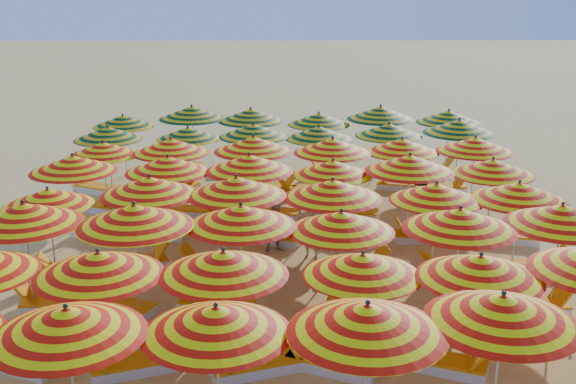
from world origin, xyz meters
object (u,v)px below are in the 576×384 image
object	(u,v)px
umbrella_8	(223,263)
lounger_4	(253,366)
umbrella_40	(389,130)
lounger_12	(531,308)
lounger_36	(331,170)
umbrella_26	(249,163)
lounger_3	(134,364)
umbrella_7	(98,264)
umbrella_21	(333,189)
lounger_9	(216,303)
lounger_31	(301,190)
umbrella_24	(73,164)
lounger_37	(430,169)
lounger_8	(116,305)
umbrella_29	(493,167)
lounger_5	(329,362)
lounger_16	(355,268)
umbrella_3	(367,319)
umbrella_20	(236,186)
lounger_18	(533,266)
umbrella_35	(475,145)
umbrella_19	(149,186)
lounger_17	(452,269)
umbrella_17	(562,215)
lounger_2	(18,361)
lounger_11	(479,315)
umbrella_45	(319,119)
lounger_13	(75,272)
lounger_23	(509,237)
lounger_29	(176,185)
umbrella_28	(410,163)
umbrella_31	(171,146)
umbrella_18	(48,197)
lounger_24	(93,206)
umbrella_38	(254,130)
umbrella_27	(333,168)
umbrella_23	(519,192)
lounger_6	(444,363)
umbrella_47	(449,117)
umbrella_1	(67,322)
lounger_32	(401,185)
umbrella_36	(108,133)
umbrella_37	(188,133)
umbrella_4	(502,309)
lounger_15	(215,266)
umbrella_34	(402,146)
lounger_25	(193,211)
lounger_30	(272,188)
umbrella_41	(459,127)
umbrella_30	(103,149)
umbrella_22	(436,192)
umbrella_10	(480,267)
lounger_35	(238,170)
umbrella_39	(319,133)
lounger_21	(272,237)
lounger_7	(58,303)

from	to	relation	value
umbrella_8	lounger_4	distance (m)	2.12
umbrella_40	lounger_12	bearing A→B (deg)	-78.56
lounger_36	umbrella_26	bearing A→B (deg)	73.84
lounger_3	umbrella_7	bearing A→B (deg)	-19.05
umbrella_21	lounger_12	distance (m)	5.23
lounger_9	lounger_31	xyz separation A→B (m)	(2.11, 8.63, 0.00)
umbrella_24	lounger_37	xyz separation A→B (m)	(11.21, 6.81, -2.07)
lounger_8	umbrella_29	bearing A→B (deg)	-131.94
lounger_5	lounger_16	world-z (taller)	same
umbrella_3	umbrella_20	xyz separation A→B (m)	(-2.37, 6.93, -0.01)
umbrella_3	umbrella_7	size ratio (longest dim) A/B	1.13
lounger_8	lounger_18	size ratio (longest dim) A/B	1.04
umbrella_21	umbrella_35	bearing A→B (deg)	45.51
umbrella_19	lounger_17	xyz separation A→B (m)	(7.45, -0.23, -2.09)
umbrella_17	lounger_2	xyz separation A→B (m)	(-11.02, -2.33, -2.09)
lounger_12	lounger_11	bearing A→B (deg)	-171.14
umbrella_45	lounger_13	bearing A→B (deg)	-125.01
lounger_23	lounger_29	distance (m)	11.25
umbrella_21	umbrella_28	bearing A→B (deg)	45.03
umbrella_31	umbrella_40	size ratio (longest dim) A/B	0.91
umbrella_20	lounger_37	distance (m)	11.50
umbrella_31	lounger_4	xyz separation A→B (m)	(2.80, -9.21, -2.03)
umbrella_18	lounger_24	size ratio (longest dim) A/B	1.45
umbrella_28	lounger_29	xyz separation A→B (m)	(-7.12, 5.13, -2.11)
umbrella_38	lounger_31	bearing A→B (deg)	-5.26
umbrella_27	umbrella_23	bearing A→B (deg)	-30.78
umbrella_17	umbrella_26	xyz separation A→B (m)	(-6.87, 4.37, 0.01)
umbrella_45	lounger_6	bearing A→B (deg)	-82.72
umbrella_24	umbrella_47	xyz separation A→B (m)	(11.71, 6.64, -0.04)
umbrella_7	lounger_37	distance (m)	16.47
umbrella_1	lounger_32	xyz separation A→B (m)	(7.32, 14.03, -2.08)
umbrella_20	umbrella_36	size ratio (longest dim) A/B	0.98
lounger_2	umbrella_1	bearing A→B (deg)	-30.14
umbrella_18	umbrella_19	xyz separation A→B (m)	(2.40, 0.25, 0.20)
umbrella_37	umbrella_45	xyz separation A→B (m)	(4.49, 1.91, 0.09)
umbrella_4	lounger_31	bearing A→B (deg)	101.80
lounger_24	lounger_15	bearing A→B (deg)	-28.31
umbrella_23	umbrella_34	distance (m)	5.32
umbrella_27	lounger_18	xyz separation A→B (m)	(4.90, -2.38, -1.92)
lounger_25	lounger_30	world-z (taller)	same
umbrella_3	umbrella_38	xyz separation A→B (m)	(-2.21, 13.70, -0.12)
umbrella_41	umbrella_31	bearing A→B (deg)	-165.58
umbrella_40	umbrella_29	bearing A→B (deg)	-66.10
umbrella_30	lounger_13	bearing A→B (deg)	-86.19
umbrella_22	lounger_3	bearing A→B (deg)	-145.30
umbrella_10	lounger_16	xyz separation A→B (m)	(-1.75, 4.65, -2.00)
umbrella_30	lounger_35	size ratio (longest dim) A/B	1.55
umbrella_38	umbrella_39	world-z (taller)	umbrella_38
lounger_21	lounger_36	size ratio (longest dim) A/B	1.03
umbrella_34	lounger_7	size ratio (longest dim) A/B	1.67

